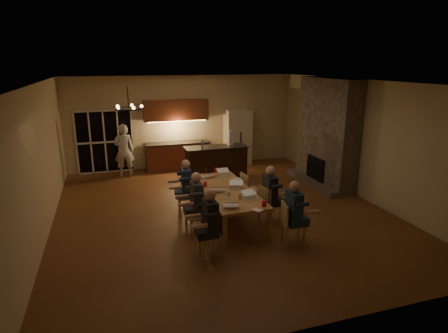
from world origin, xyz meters
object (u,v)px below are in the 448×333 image
plate_left (228,204)px  chair_left_far (187,196)px  person_left_far (186,187)px  redcup_mid (205,184)px  chair_right_far (251,190)px  laptop_e (208,173)px  refrigerator (238,137)px  laptop_b (251,194)px  mug_front (228,193)px  mug_mid (223,179)px  laptop_a (231,201)px  laptop_d (236,184)px  dining_table (227,204)px  can_silver (240,197)px  chair_right_mid (270,204)px  redcup_far (216,170)px  plate_near (249,196)px  bar_blender (230,138)px  chair_left_mid (196,215)px  chair_right_near (293,224)px  bar_island (216,163)px  chandelier (129,109)px  mug_back (203,179)px  bar_bottle (202,144)px  laptop_f (224,172)px  standing_person (124,150)px  person_left_near (210,224)px  person_right_mid (270,195)px  person_left_mid (197,203)px  can_cola (206,171)px  plate_far (237,179)px

plate_left → chair_left_far: bearing=109.5°
person_left_far → redcup_mid: person_left_far is taller
chair_right_far → laptop_e: size_ratio=2.78×
refrigerator → laptop_b: bearing=-106.5°
mug_front → plate_left: 0.57m
laptop_e → mug_mid: size_ratio=3.20×
laptop_a → laptop_d: size_ratio=1.00×
refrigerator → dining_table: size_ratio=0.71×
laptop_b → can_silver: bearing=154.2°
chair_right_mid → redcup_far: chair_right_mid is taller
plate_near → bar_blender: 3.86m
mug_mid → redcup_far: bearing=86.2°
chair_right_mid → person_left_far: 2.08m
chair_left_mid → chair_left_far: same height
laptop_b → chair_left_mid: bearing=157.0°
chair_right_near → laptop_a: size_ratio=2.78×
bar_island → laptop_d: size_ratio=6.21×
chandelier → plate_near: 3.20m
mug_back → dining_table: bearing=-65.9°
bar_bottle → bar_blender: 0.95m
laptop_f → laptop_e: bearing=170.2°
standing_person → redcup_far: bearing=129.4°
chair_left_far → chair_right_near: bearing=43.7°
chandelier → laptop_b: 3.13m
person_left_near → laptop_b: (1.16, 0.83, 0.17)m
dining_table → redcup_mid: 0.72m
chandelier → laptop_b: (2.44, -0.56, -1.89)m
person_left_near → plate_left: size_ratio=5.83×
laptop_a → bar_bottle: size_ratio=1.33×
person_right_mid → can_silver: (-0.82, -0.23, 0.12)m
person_left_mid → laptop_d: size_ratio=4.31×
laptop_f → can_cola: bearing=129.9°
chair_left_mid → chandelier: 2.65m
mug_front → mug_mid: same height
chair_left_far → standing_person: standing_person is taller
person_left_far → plate_far: (1.32, 0.04, 0.07)m
chair_right_mid → can_cola: 2.21m
mug_back → bar_bottle: size_ratio=0.42×
chair_right_far → bar_bottle: size_ratio=3.71×
chair_right_mid → plate_near: chair_right_mid is taller
chair_left_mid → standing_person: 5.07m
person_right_mid → bar_bottle: (-0.69, 3.56, 0.51)m
mug_mid → mug_back: same height
can_silver → plate_near: 0.32m
chair_left_far → can_cola: size_ratio=7.42×
laptop_d → plate_near: (0.12, -0.56, -0.10)m
person_right_mid → bar_bottle: size_ratio=5.75×
standing_person → plate_left: bearing=110.7°
person_left_mid → person_left_far: size_ratio=1.00×
plate_left → chair_left_mid: bearing=149.1°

